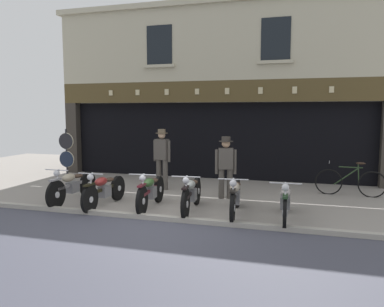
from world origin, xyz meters
name	(u,v)px	position (x,y,z in m)	size (l,w,h in m)	color
ground	(137,238)	(0.00, -0.98, -0.04)	(23.20, 22.00, 0.18)	gray
shop_facade	(224,128)	(0.00, 7.04, 1.65)	(11.50, 4.42, 5.92)	black
motorcycle_far_left	(72,185)	(-2.64, 0.92, 0.44)	(0.62, 2.02, 0.94)	black
motorcycle_left	(104,189)	(-1.66, 0.78, 0.42)	(0.62, 1.96, 0.92)	black
motorcycle_center_left	(151,191)	(-0.51, 0.91, 0.43)	(0.62, 1.97, 0.92)	black
motorcycle_center	(191,193)	(0.49, 0.92, 0.43)	(0.62, 2.04, 0.93)	black
motorcycle_center_right	(235,196)	(1.50, 0.94, 0.43)	(0.62, 2.10, 0.93)	black
motorcycle_right	(285,200)	(2.58, 0.87, 0.42)	(0.62, 2.02, 0.91)	black
salesman_left	(162,156)	(-1.04, 3.08, 1.00)	(0.55, 0.36, 1.78)	#47423D
shopkeeper_center	(226,164)	(0.98, 2.44, 0.92)	(0.55, 0.37, 1.64)	#47423D
tyre_sign_pole	(66,151)	(-4.62, 3.58, 0.99)	(0.55, 0.06, 1.71)	#232328
advert_board_near	(302,130)	(2.87, 5.40, 1.69)	(0.69, 0.03, 1.01)	silver
advert_board_far	(343,134)	(4.12, 5.40, 1.59)	(0.76, 0.03, 1.10)	silver
leaning_bicycle	(350,182)	(4.19, 3.71, 0.38)	(1.82, 0.50, 0.95)	black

